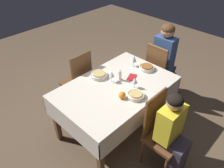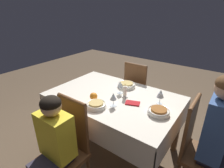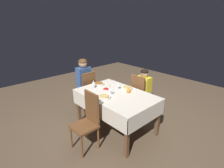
% 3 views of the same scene
% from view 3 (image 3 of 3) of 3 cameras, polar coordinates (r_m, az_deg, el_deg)
% --- Properties ---
extents(ground_plane, '(8.00, 8.00, 0.00)m').
position_cam_3_polar(ground_plane, '(3.56, 1.22, -14.27)').
color(ground_plane, brown).
extents(dining_table, '(1.46, 0.95, 0.75)m').
position_cam_3_polar(dining_table, '(3.23, 1.31, -4.69)').
color(dining_table, silver).
rests_on(dining_table, ground_plane).
extents(chair_east, '(0.37, 0.37, 0.97)m').
position_cam_3_polar(chair_east, '(3.96, -8.15, -2.21)').
color(chair_east, brown).
rests_on(chair_east, ground_plane).
extents(chair_south, '(0.37, 0.37, 0.97)m').
position_cam_3_polar(chair_south, '(3.74, 9.14, -3.64)').
color(chair_south, brown).
rests_on(chair_south, ground_plane).
extents(chair_north, '(0.37, 0.37, 0.97)m').
position_cam_3_polar(chair_north, '(2.88, -8.04, -11.41)').
color(chair_north, brown).
rests_on(chair_north, ground_plane).
extents(person_adult_denim, '(0.34, 0.30, 1.23)m').
position_cam_3_polar(person_adult_denim, '(4.01, -9.47, 0.74)').
color(person_adult_denim, '#383342').
rests_on(person_adult_denim, ground_plane).
extents(person_child_yellow, '(0.30, 0.33, 1.07)m').
position_cam_3_polar(person_child_yellow, '(3.83, 10.67, -2.06)').
color(person_child_yellow, '#383342').
rests_on(person_child_yellow, ground_plane).
extents(bowl_east, '(0.21, 0.21, 0.06)m').
position_cam_3_polar(bowl_east, '(3.60, -4.33, 0.03)').
color(bowl_east, silver).
rests_on(bowl_east, dining_table).
extents(wine_glass_east, '(0.08, 0.08, 0.16)m').
position_cam_3_polar(wine_glass_east, '(3.42, -6.08, 0.39)').
color(wine_glass_east, white).
rests_on(wine_glass_east, dining_table).
extents(bowl_south, '(0.20, 0.20, 0.06)m').
position_cam_3_polar(bowl_south, '(3.39, 4.98, -1.33)').
color(bowl_south, silver).
rests_on(bowl_south, dining_table).
extents(wine_glass_south, '(0.07, 0.07, 0.15)m').
position_cam_3_polar(wine_glass_south, '(3.36, 2.06, -0.10)').
color(wine_glass_south, white).
rests_on(wine_glass_south, dining_table).
extents(bowl_north, '(0.22, 0.22, 0.06)m').
position_cam_3_polar(bowl_north, '(3.00, -2.57, -4.25)').
color(bowl_north, silver).
rests_on(bowl_north, dining_table).
extents(wine_glass_north, '(0.07, 0.07, 0.15)m').
position_cam_3_polar(wine_glass_north, '(3.11, -0.25, -1.75)').
color(wine_glass_north, white).
rests_on(wine_glass_north, dining_table).
extents(candle_centerpiece, '(0.07, 0.07, 0.16)m').
position_cam_3_polar(candle_centerpiece, '(3.22, -0.78, -1.83)').
color(candle_centerpiece, beige).
rests_on(candle_centerpiece, dining_table).
extents(orange_fruit, '(0.08, 0.08, 0.08)m').
position_cam_3_polar(orange_fruit, '(3.24, 5.40, -2.13)').
color(orange_fruit, orange).
rests_on(orange_fruit, dining_table).
extents(napkin_red_folded, '(0.17, 0.14, 0.01)m').
position_cam_3_polar(napkin_red_folded, '(3.39, -1.48, -1.66)').
color(napkin_red_folded, red).
rests_on(napkin_red_folded, dining_table).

